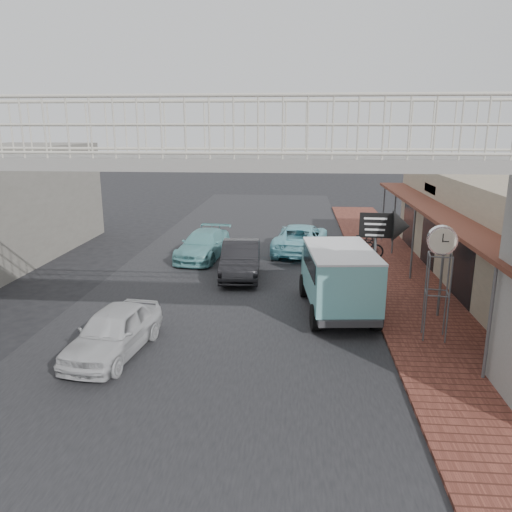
% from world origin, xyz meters
% --- Properties ---
extents(ground, '(120.00, 120.00, 0.00)m').
position_xyz_m(ground, '(0.00, 0.00, 0.00)').
color(ground, black).
rests_on(ground, ground).
extents(road_strip, '(10.00, 60.00, 0.01)m').
position_xyz_m(road_strip, '(0.00, 0.00, 0.01)').
color(road_strip, black).
rests_on(road_strip, ground).
extents(sidewalk, '(3.00, 40.00, 0.10)m').
position_xyz_m(sidewalk, '(6.50, 3.00, 0.05)').
color(sidewalk, brown).
rests_on(sidewalk, ground).
extents(footbridge, '(16.40, 2.40, 6.34)m').
position_xyz_m(footbridge, '(0.00, -4.00, 3.18)').
color(footbridge, gray).
rests_on(footbridge, ground).
extents(white_hatchback, '(1.93, 3.84, 1.26)m').
position_xyz_m(white_hatchback, '(-2.25, -2.28, 0.63)').
color(white_hatchback, silver).
rests_on(white_hatchback, ground).
extents(dark_sedan, '(1.71, 4.28, 1.38)m').
position_xyz_m(dark_sedan, '(0.25, 5.12, 0.69)').
color(dark_sedan, black).
rests_on(dark_sedan, ground).
extents(angkot_curb, '(2.83, 5.15, 1.37)m').
position_xyz_m(angkot_curb, '(2.65, 9.25, 0.68)').
color(angkot_curb, '#7DCCD9').
rests_on(angkot_curb, ground).
extents(angkot_far, '(2.29, 4.49, 1.25)m').
position_xyz_m(angkot_far, '(-1.76, 7.77, 0.62)').
color(angkot_far, '#68B1B4').
rests_on(angkot_far, ground).
extents(angkot_van, '(2.42, 4.59, 2.17)m').
position_xyz_m(angkot_van, '(3.81, 1.27, 1.38)').
color(angkot_van, black).
rests_on(angkot_van, ground).
extents(motorcycle_near, '(1.76, 1.16, 0.87)m').
position_xyz_m(motorcycle_near, '(5.30, 9.14, 0.54)').
color(motorcycle_near, black).
rests_on(motorcycle_near, sidewalk).
extents(motorcycle_far, '(1.78, 0.66, 1.05)m').
position_xyz_m(motorcycle_far, '(5.46, 7.96, 0.62)').
color(motorcycle_far, black).
rests_on(motorcycle_far, sidewalk).
extents(street_clock, '(0.81, 0.70, 3.18)m').
position_xyz_m(street_clock, '(6.32, -0.75, 2.74)').
color(street_clock, '#59595B').
rests_on(street_clock, sidewalk).
extents(arrow_sign, '(1.74, 1.11, 2.96)m').
position_xyz_m(arrow_sign, '(5.92, 3.09, 2.49)').
color(arrow_sign, '#59595B').
rests_on(arrow_sign, sidewalk).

